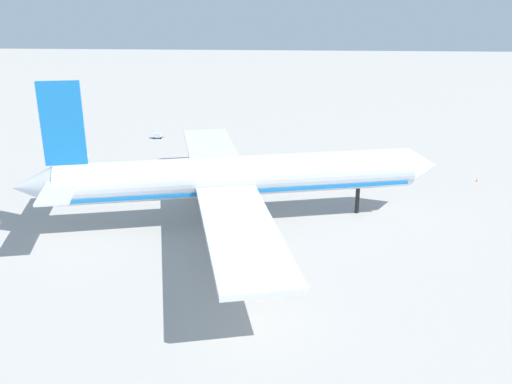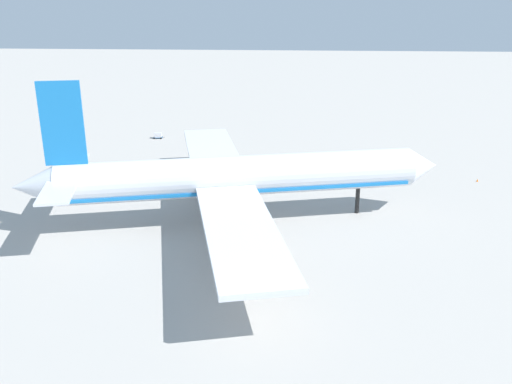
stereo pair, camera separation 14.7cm
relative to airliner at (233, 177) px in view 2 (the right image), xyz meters
The scene contains 7 objects.
ground_plane 7.53m from the airliner, ahead, with size 600.00×600.00×0.00m, color #ADA8A0.
airliner is the anchor object (origin of this frame).
baggage_cart_0 46.30m from the airliner, 59.91° to the left, with size 3.03×2.67×1.19m.
baggage_cart_1 59.00m from the airliner, 115.46° to the left, with size 2.91×1.73×1.47m.
traffic_cone_0 51.17m from the airliner, 45.60° to the left, with size 0.36×0.36×0.55m, color orange.
traffic_cone_2 51.68m from the airliner, 26.84° to the left, with size 0.36×0.36×0.55m, color orange.
traffic_cone_3 46.21m from the airliner, 105.73° to the left, with size 0.36×0.36×0.55m, color orange.
Camera 2 is at (8.02, -81.23, 34.15)m, focal length 38.22 mm.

